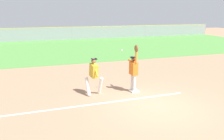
# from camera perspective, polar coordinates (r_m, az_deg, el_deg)

# --- Properties ---
(ground_plane) EXTENTS (72.84, 72.84, 0.00)m
(ground_plane) POSITION_cam_1_polar(r_m,az_deg,el_deg) (9.47, 11.19, -8.82)
(ground_plane) COLOR tan
(outfield_grass) EXTENTS (44.18, 15.06, 0.01)m
(outfield_grass) POSITION_cam_1_polar(r_m,az_deg,el_deg) (24.21, -7.52, 5.68)
(outfield_grass) COLOR #549342
(outfield_grass) RESTS_ON ground_plane
(chalk_foul_line) EXTENTS (12.00, 0.19, 0.01)m
(chalk_foul_line) POSITION_cam_1_polar(r_m,az_deg,el_deg) (9.21, -15.77, -9.78)
(chalk_foul_line) COLOR white
(chalk_foul_line) RESTS_ON ground_plane
(first_base) EXTENTS (0.40, 0.40, 0.08)m
(first_base) POSITION_cam_1_polar(r_m,az_deg,el_deg) (10.85, 5.61, -5.28)
(first_base) COLOR white
(first_base) RESTS_ON ground_plane
(fielder) EXTENTS (0.29, 0.90, 2.28)m
(fielder) POSITION_cam_1_polar(r_m,az_deg,el_deg) (10.52, 5.54, 0.24)
(fielder) COLOR silver
(fielder) RESTS_ON ground_plane
(runner) EXTENTS (0.80, 0.84, 1.72)m
(runner) POSITION_cam_1_polar(r_m,az_deg,el_deg) (10.15, -4.64, -1.00)
(runner) COLOR white
(runner) RESTS_ON ground_plane
(baseball) EXTENTS (0.07, 0.07, 0.07)m
(baseball) POSITION_cam_1_polar(r_m,az_deg,el_deg) (10.15, 2.53, 5.08)
(baseball) COLOR white
(outfield_fence) EXTENTS (44.26, 0.08, 1.70)m
(outfield_fence) POSITION_cam_1_polar(r_m,az_deg,el_deg) (31.48, -10.18, 9.18)
(outfield_fence) COLOR #93999E
(outfield_fence) RESTS_ON ground_plane
(parked_car_red) EXTENTS (4.52, 2.36, 1.25)m
(parked_car_red) POSITION_cam_1_polar(r_m,az_deg,el_deg) (34.46, -24.67, 8.26)
(parked_car_red) COLOR #B21E1E
(parked_car_red) RESTS_ON ground_plane
(parked_car_silver) EXTENTS (4.49, 2.29, 1.25)m
(parked_car_silver) POSITION_cam_1_polar(r_m,az_deg,el_deg) (34.65, -14.37, 9.15)
(parked_car_silver) COLOR #B7B7BC
(parked_car_silver) RESTS_ON ground_plane
(parked_car_blue) EXTENTS (4.50, 2.32, 1.25)m
(parked_car_blue) POSITION_cam_1_polar(r_m,az_deg,el_deg) (34.65, -5.59, 9.53)
(parked_car_blue) COLOR #23389E
(parked_car_blue) RESTS_ON ground_plane
(parked_car_white) EXTENTS (4.56, 2.43, 1.25)m
(parked_car_white) POSITION_cam_1_polar(r_m,az_deg,el_deg) (36.82, 4.64, 9.85)
(parked_car_white) COLOR white
(parked_car_white) RESTS_ON ground_plane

